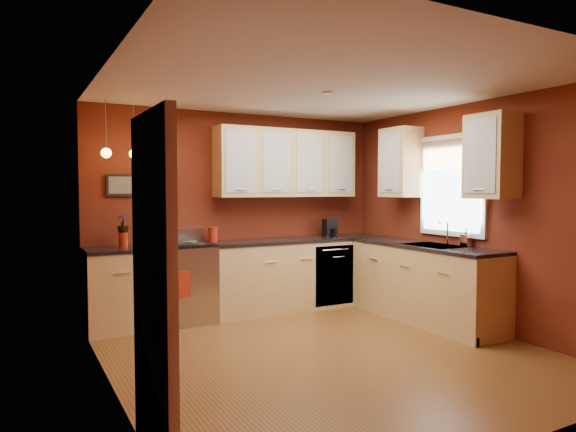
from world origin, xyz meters
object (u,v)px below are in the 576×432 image
soap_pump (466,237)px  sink (434,247)px  red_canister (213,234)px  coffee_maker (330,228)px  gas_range (180,283)px

soap_pump → sink: bearing=125.5°
sink → soap_pump: sink is taller
red_canister → coffee_maker: (1.70, -0.09, 0.02)m
gas_range → sink: 3.05m
gas_range → soap_pump: soap_pump is taller
sink → red_canister: 2.71m
coffee_maker → red_canister: bearing=-178.8°
sink → gas_range: bearing=150.2°
sink → coffee_maker: 1.62m
red_canister → soap_pump: soap_pump is taller
gas_range → sink: size_ratio=1.59×
gas_range → soap_pump: (2.83, -1.79, 0.57)m
gas_range → soap_pump: bearing=-32.3°
coffee_maker → gas_range: bearing=-174.5°
gas_range → sink: bearing=-29.8°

